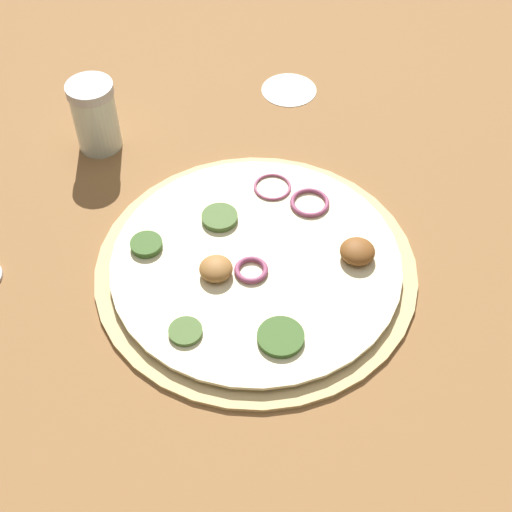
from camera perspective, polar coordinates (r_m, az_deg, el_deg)
name	(u,v)px	position (r m, az deg, el deg)	size (l,w,h in m)	color
ground_plane	(256,268)	(0.74, 0.00, -0.99)	(3.00, 3.00, 0.00)	olive
pizza	(257,264)	(0.73, 0.04, -0.62)	(0.33, 0.33, 0.03)	#D6B77A
spice_jar	(95,116)	(0.87, -12.75, 10.89)	(0.05, 0.05, 0.09)	silver
flour_patch	(289,90)	(0.96, 2.66, 13.15)	(0.07, 0.07, 0.00)	white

